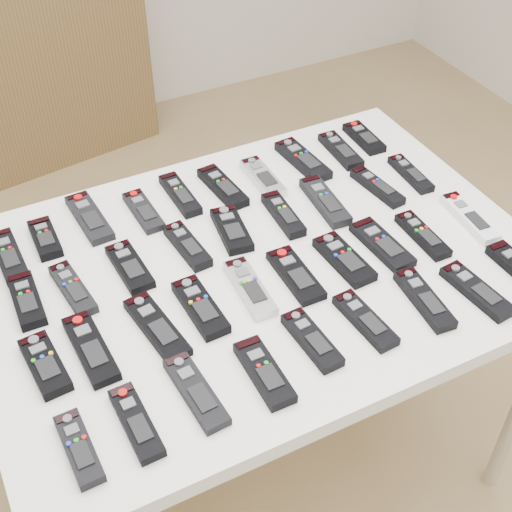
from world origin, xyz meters
name	(u,v)px	position (x,y,z in m)	size (l,w,h in m)	color
ground	(271,427)	(0.00, 0.00, 0.00)	(4.00, 4.00, 0.00)	olive
table	(256,281)	(-0.09, -0.07, 0.72)	(1.25, 0.88, 0.78)	white
remote_0	(9,256)	(-0.58, 0.19, 0.79)	(0.05, 0.17, 0.02)	black
remote_1	(45,239)	(-0.49, 0.22, 0.79)	(0.05, 0.13, 0.02)	black
remote_2	(89,218)	(-0.38, 0.25, 0.79)	(0.06, 0.19, 0.02)	black
remote_3	(144,211)	(-0.25, 0.21, 0.79)	(0.05, 0.16, 0.02)	black
remote_4	(180,195)	(-0.15, 0.23, 0.79)	(0.05, 0.17, 0.02)	black
remote_5	(223,187)	(-0.04, 0.21, 0.79)	(0.05, 0.18, 0.02)	black
remote_6	(263,178)	(0.07, 0.20, 0.79)	(0.05, 0.17, 0.02)	#B7B7BC
remote_7	(303,160)	(0.20, 0.22, 0.79)	(0.06, 0.19, 0.02)	black
remote_8	(341,150)	(0.31, 0.22, 0.79)	(0.05, 0.17, 0.02)	black
remote_9	(364,138)	(0.40, 0.24, 0.79)	(0.05, 0.15, 0.02)	black
remote_10	(27,300)	(-0.58, 0.04, 0.79)	(0.05, 0.16, 0.02)	black
remote_11	(73,289)	(-0.48, 0.03, 0.79)	(0.05, 0.17, 0.02)	black
remote_12	(130,267)	(-0.35, 0.04, 0.79)	(0.06, 0.16, 0.02)	black
remote_13	(187,246)	(-0.21, 0.04, 0.79)	(0.05, 0.16, 0.02)	black
remote_14	(232,230)	(-0.09, 0.05, 0.79)	(0.06, 0.16, 0.02)	black
remote_15	(283,215)	(0.04, 0.04, 0.79)	(0.04, 0.16, 0.02)	black
remote_16	(325,201)	(0.16, 0.04, 0.79)	(0.05, 0.19, 0.02)	black
remote_17	(377,187)	(0.31, 0.04, 0.79)	(0.04, 0.17, 0.02)	black
remote_18	(411,174)	(0.42, 0.04, 0.79)	(0.04, 0.16, 0.02)	black
remote_19	(45,365)	(-0.59, -0.15, 0.79)	(0.06, 0.16, 0.02)	black
remote_20	(91,348)	(-0.49, -0.15, 0.79)	(0.06, 0.19, 0.02)	black
remote_21	(157,327)	(-0.36, -0.16, 0.79)	(0.06, 0.19, 0.02)	black
remote_22	(200,307)	(-0.26, -0.15, 0.79)	(0.06, 0.17, 0.02)	black
remote_23	(250,288)	(-0.14, -0.14, 0.79)	(0.05, 0.18, 0.02)	#B7B7BC
remote_24	(296,275)	(-0.03, -0.15, 0.79)	(0.06, 0.17, 0.02)	black
remote_25	(344,259)	(0.09, -0.16, 0.79)	(0.06, 0.17, 0.02)	black
remote_26	(382,244)	(0.19, -0.15, 0.79)	(0.06, 0.18, 0.02)	black
remote_27	(423,235)	(0.30, -0.17, 0.79)	(0.05, 0.17, 0.02)	black
remote_28	(470,218)	(0.44, -0.17, 0.79)	(0.05, 0.19, 0.02)	silver
remote_29	(79,448)	(-0.58, -0.36, 0.79)	(0.05, 0.16, 0.02)	black
remote_30	(136,422)	(-0.47, -0.36, 0.79)	(0.05, 0.17, 0.02)	black
remote_31	(196,392)	(-0.35, -0.34, 0.79)	(0.05, 0.18, 0.02)	black
remote_32	(264,372)	(-0.22, -0.36, 0.79)	(0.05, 0.17, 0.02)	black
remote_33	(312,340)	(-0.10, -0.33, 0.79)	(0.05, 0.16, 0.02)	black
remote_34	(365,320)	(0.03, -0.33, 0.79)	(0.05, 0.17, 0.02)	black
remote_35	(424,299)	(0.17, -0.34, 0.79)	(0.05, 0.18, 0.02)	black
remote_36	(477,291)	(0.29, -0.37, 0.79)	(0.05, 0.18, 0.02)	black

